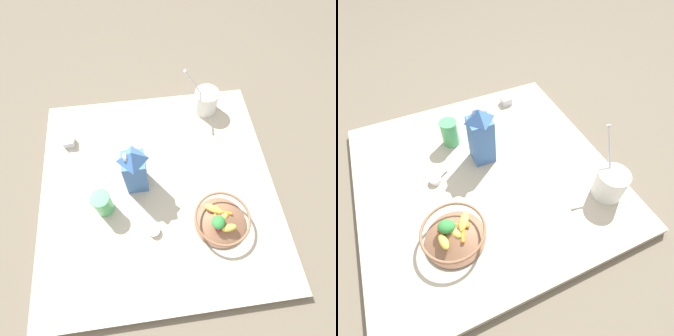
% 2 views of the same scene
% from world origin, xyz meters
% --- Properties ---
extents(ground_plane, '(6.00, 6.00, 0.00)m').
position_xyz_m(ground_plane, '(0.00, 0.00, 0.00)').
color(ground_plane, '#665B4C').
extents(countertop, '(1.00, 1.00, 0.04)m').
position_xyz_m(countertop, '(0.00, 0.00, 0.02)').
color(countertop, '#B2A893').
rests_on(countertop, ground_plane).
extents(fruit_bowl, '(0.22, 0.22, 0.08)m').
position_xyz_m(fruit_bowl, '(0.19, 0.23, 0.08)').
color(fruit_bowl, brown).
rests_on(fruit_bowl, countertop).
extents(milk_carton, '(0.09, 0.09, 0.26)m').
position_xyz_m(milk_carton, '(-0.03, -0.08, 0.16)').
color(milk_carton, '#3D6BB2').
rests_on(milk_carton, countertop).
extents(yogurt_tub, '(0.11, 0.18, 0.26)m').
position_xyz_m(yogurt_tub, '(-0.39, 0.28, 0.10)').
color(yogurt_tub, white).
rests_on(yogurt_tub, countertop).
extents(drinking_cup, '(0.08, 0.08, 0.12)m').
position_xyz_m(drinking_cup, '(0.07, -0.22, 0.10)').
color(drinking_cup, '#4CB266').
rests_on(drinking_cup, countertop).
extents(spice_jar, '(0.05, 0.05, 0.04)m').
position_xyz_m(spice_jar, '(-0.27, -0.38, 0.05)').
color(spice_jar, silver).
rests_on(spice_jar, countertop).
extents(measuring_scoop, '(0.09, 0.06, 0.02)m').
position_xyz_m(measuring_scoop, '(0.19, -0.04, 0.05)').
color(measuring_scoop, white).
rests_on(measuring_scoop, countertop).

